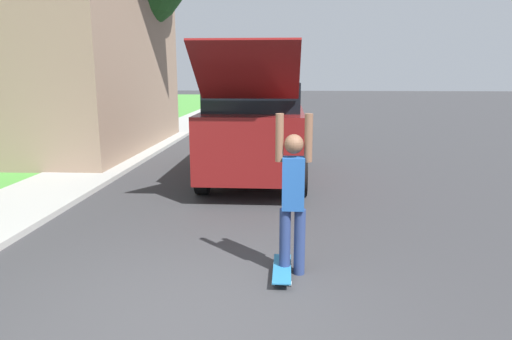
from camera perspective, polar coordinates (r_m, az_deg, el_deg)
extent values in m
plane|color=#333335|center=(4.67, -10.45, -17.84)|extent=(120.00, 120.00, 0.00)
cube|color=#9E9E99|center=(11.19, -20.84, -0.47)|extent=(1.80, 80.00, 0.10)
cylinder|color=brown|center=(16.08, -15.67, 11.58)|extent=(0.36, 0.36, 4.48)
cube|color=maroon|center=(10.18, 0.09, 4.42)|extent=(1.98, 4.89, 1.22)
cube|color=black|center=(10.23, 0.14, 9.47)|extent=(1.82, 3.82, 0.56)
cylinder|color=black|center=(11.87, -4.00, 2.48)|extent=(0.24, 0.72, 0.72)
cylinder|color=black|center=(11.76, 5.23, 2.37)|extent=(0.24, 0.72, 0.72)
cylinder|color=black|center=(8.93, -6.67, -0.73)|extent=(0.24, 0.72, 0.72)
cylinder|color=black|center=(8.78, 5.62, -0.92)|extent=(0.24, 0.72, 0.72)
cube|color=maroon|center=(7.61, -1.21, 12.25)|extent=(1.74, 1.34, 0.95)
cube|color=silver|center=(21.56, 2.84, 7.18)|extent=(1.77, 4.54, 0.71)
cube|color=black|center=(21.40, 2.85, 8.71)|extent=(1.56, 2.36, 0.45)
cylinder|color=black|center=(22.96, 0.75, 7.00)|extent=(0.20, 0.65, 0.65)
cylinder|color=black|center=(22.93, 5.06, 6.95)|extent=(0.20, 0.65, 0.65)
cylinder|color=black|center=(20.25, 0.32, 6.34)|extent=(0.20, 0.65, 0.65)
cylinder|color=black|center=(20.22, 5.19, 6.28)|extent=(0.20, 0.65, 0.65)
cylinder|color=navy|center=(5.38, 3.63, -8.90)|extent=(0.13, 0.13, 0.79)
cylinder|color=navy|center=(5.38, 5.46, -8.93)|extent=(0.13, 0.13, 0.79)
cube|color=#1E4C93|center=(5.17, 4.67, -1.69)|extent=(0.25, 0.20, 0.60)
sphere|color=brown|center=(5.08, 4.76, 3.26)|extent=(0.22, 0.22, 0.22)
cylinder|color=brown|center=(5.07, 2.96, 4.06)|extent=(0.09, 0.09, 0.54)
cylinder|color=brown|center=(5.08, 6.58, 4.00)|extent=(0.09, 0.09, 0.54)
cube|color=#236B99|center=(5.42, 3.28, -12.18)|extent=(0.21, 0.82, 0.02)
cylinder|color=silver|center=(5.68, 2.34, -11.69)|extent=(0.03, 0.06, 0.06)
cylinder|color=silver|center=(5.68, 4.27, -11.72)|extent=(0.03, 0.06, 0.06)
cylinder|color=silver|center=(5.22, 2.17, -13.93)|extent=(0.03, 0.06, 0.06)
cylinder|color=silver|center=(5.22, 4.29, -13.97)|extent=(0.03, 0.06, 0.06)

